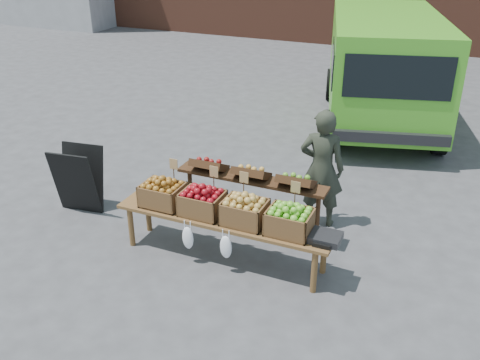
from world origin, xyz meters
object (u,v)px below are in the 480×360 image
at_px(crate_golden_apples, 163,195).
at_px(crate_green_apples, 289,222).
at_px(display_bench, 224,238).
at_px(crate_russet_pears, 202,203).
at_px(weighing_scale, 326,238).
at_px(delivery_van, 383,71).
at_px(back_table, 251,197).
at_px(vendor, 322,169).
at_px(crate_red_apples, 244,212).
at_px(chalkboard_sign, 79,180).

distance_m(crate_golden_apples, crate_green_apples, 1.65).
xyz_separation_m(display_bench, crate_russet_pears, (-0.28, 0.00, 0.42)).
distance_m(crate_green_apples, weighing_scale, 0.44).
bearing_deg(delivery_van, back_table, -113.22).
bearing_deg(display_bench, vendor, 57.95).
bearing_deg(crate_red_apples, back_table, 106.60).
bearing_deg(crate_green_apples, chalkboard_sign, 174.75).
bearing_deg(delivery_van, crate_golden_apples, -120.66).
bearing_deg(crate_red_apples, weighing_scale, 0.00).
bearing_deg(crate_red_apples, delivery_van, 84.72).
bearing_deg(vendor, crate_green_apples, 83.37).
height_order(crate_russet_pears, weighing_scale, crate_russet_pears).
relative_size(delivery_van, crate_golden_apples, 9.57).
relative_size(delivery_van, crate_red_apples, 9.57).
distance_m(chalkboard_sign, display_bench, 2.41).
relative_size(delivery_van, display_bench, 1.77).
xyz_separation_m(back_table, crate_russet_pears, (-0.34, -0.72, 0.19)).
height_order(delivery_van, display_bench, delivery_van).
bearing_deg(chalkboard_sign, crate_green_apples, -12.99).
bearing_deg(chalkboard_sign, crate_golden_apples, -18.44).
distance_m(chalkboard_sign, weighing_scale, 3.65).
bearing_deg(crate_golden_apples, weighing_scale, 0.00).
distance_m(display_bench, weighing_scale, 1.29).
xyz_separation_m(back_table, crate_green_apples, (0.76, -0.72, 0.19)).
height_order(chalkboard_sign, weighing_scale, chalkboard_sign).
bearing_deg(crate_golden_apples, delivery_van, 74.11).
relative_size(crate_golden_apples, weighing_scale, 1.47).
xyz_separation_m(chalkboard_sign, back_table, (2.45, 0.43, 0.04)).
distance_m(vendor, weighing_scale, 1.40).
height_order(chalkboard_sign, crate_red_apples, chalkboard_sign).
bearing_deg(crate_green_apples, delivery_van, 90.22).
height_order(delivery_van, back_table, delivery_van).
xyz_separation_m(chalkboard_sign, crate_red_apples, (2.66, -0.29, 0.23)).
relative_size(display_bench, crate_russet_pears, 5.40).
bearing_deg(display_bench, crate_green_apples, 0.00).
bearing_deg(crate_golden_apples, display_bench, 0.00).
distance_m(display_bench, crate_green_apples, 0.93).
bearing_deg(crate_green_apples, weighing_scale, 0.00).
bearing_deg(crate_golden_apples, back_table, 39.12).
bearing_deg(chalkboard_sign, crate_red_apples, -14.07).
height_order(delivery_van, crate_golden_apples, delivery_van).
relative_size(vendor, crate_red_apples, 3.26).
bearing_deg(display_bench, crate_red_apples, 0.00).
bearing_deg(weighing_scale, vendor, 108.08).
xyz_separation_m(chalkboard_sign, crate_green_apples, (3.21, -0.29, 0.23)).
bearing_deg(delivery_van, crate_russet_pears, -115.45).
xyz_separation_m(chalkboard_sign, display_bench, (2.39, -0.29, -0.20)).
height_order(crate_golden_apples, weighing_scale, crate_golden_apples).
height_order(crate_russet_pears, crate_green_apples, same).
bearing_deg(display_bench, back_table, 85.21).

